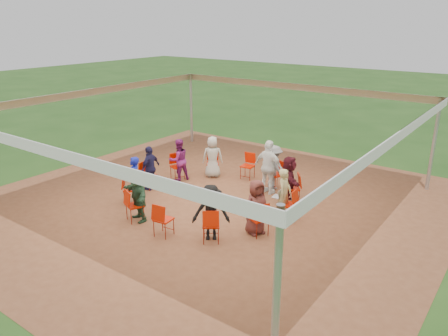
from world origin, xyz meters
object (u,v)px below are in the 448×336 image
Objects in this scene: person_seated_9 at (256,207)px; chair_8 at (135,206)px; chair_3 at (248,166)px; person_seated_1 at (289,180)px; standing_person at (269,167)px; cable_coil at (239,205)px; person_seated_8 at (211,212)px; chair_4 at (213,163)px; chair_11 at (259,219)px; chair_1 at (292,188)px; person_seated_7 at (138,195)px; person_seated_6 at (134,180)px; chair_0 at (288,205)px; chair_7 at (131,189)px; person_seated_3 at (213,157)px; person_seated_5 at (150,168)px; laptop at (279,195)px; chair_6 at (148,175)px; person_seated_0 at (284,194)px; chair_2 at (276,175)px; person_seated_2 at (274,167)px; person_seated_4 at (179,160)px; chair_10 at (211,225)px; chair_5 at (177,167)px; chair_9 at (163,220)px.

chair_8 is at bearing 136.46° from person_seated_9.
person_seated_1 reaches higher than chair_3.
standing_person reaches higher than cable_coil.
cable_coil is at bearing 69.03° from person_seated_8.
chair_11 is at bearing 105.00° from chair_4.
person_seated_7 reaches higher than chair_1.
chair_4 is at bearing 75.00° from chair_11.
standing_person is at bearing 100.29° from person_seated_6.
person_seated_8 is at bearing 159.58° from chair_11.
person_seated_6 is at bearing 159.58° from chair_8.
standing_person is 1.62m from cable_coil.
standing_person reaches higher than chair_0.
chair_7 is 0.62× the size of person_seated_3.
laptop is (4.40, 0.54, -0.05)m from person_seated_5.
chair_1 is 2.38m from person_seated_9.
chair_6 and chair_7 have the same top height.
person_seated_7 is 0.84× the size of standing_person.
chair_3 is 3.35m from person_seated_0.
chair_6 is at bearing 33.41° from standing_person.
chair_7 is 4.73m from person_seated_1.
chair_2 is (-1.46, 1.93, 0.00)m from chair_0.
person_seated_8 is 3.52m from standing_person.
person_seated_0 is 1.19m from person_seated_1.
person_seated_5 is at bearing 32.52° from chair_4.
chair_8 is 4.10m from person_seated_0.
person_seated_2 is at bearing 20.42° from chair_1.
person_seated_5 is 4.44m from laptop.
chair_2 is at bearing 15.00° from chair_1.
person_seated_4 reaches higher than chair_2.
chair_1 is at bearing 136.46° from person_seated_3.
chair_4 is 1.26m from person_seated_4.
chair_0 is 0.62× the size of person_seated_8.
chair_5 is at bearing 105.00° from chair_10.
chair_7 and chair_9 have the same top height.
person_seated_1 reaches higher than chair_9.
person_seated_8 is (-0.45, -3.22, 0.00)m from person_seated_1.
chair_3 and chair_11 have the same top height.
person_seated_2 is 1.00× the size of person_seated_4.
standing_person reaches higher than chair_10.
person_seated_0 is 3.99m from person_seated_7.
person_seated_0 is (3.23, 2.51, 0.28)m from chair_8.
chair_0 is 1.00× the size of chair_8.
cable_coil is (-0.17, -1.93, -0.43)m from chair_2.
chair_5 is 3.31m from standing_person.
person_seated_2 is at bearing 135.00° from person_seated_4.
chair_3 is at bearing 74.61° from person_seated_8.
person_seated_9 reaches higher than chair_11.
person_seated_0 is at bearing 60.84° from chair_8.
person_seated_5 is (-0.17, -1.18, 0.00)m from person_seated_4.
chair_9 is 0.62× the size of person_seated_5.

